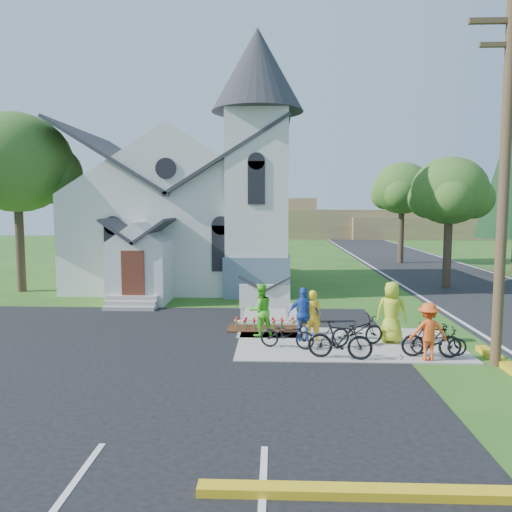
{
  "coord_description": "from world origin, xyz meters",
  "views": [
    {
      "loc": [
        -0.83,
        -15.21,
        4.39
      ],
      "look_at": [
        -1.6,
        5.0,
        2.39
      ],
      "focal_mm": 35.0,
      "sensor_mm": 36.0,
      "label": 1
    }
  ],
  "objects_px": {
    "cyclist_0": "(312,315)",
    "bike_0": "(287,334)",
    "cyclist_4": "(392,312)",
    "bike_1": "(340,340)",
    "cyclist_2": "(304,314)",
    "bike_2": "(357,331)",
    "bike_4": "(438,341)",
    "church_sign": "(265,297)",
    "cyclist_3": "(428,331)",
    "bike_3": "(431,340)",
    "cyclist_1": "(260,310)",
    "utility_pole": "(507,169)"
  },
  "relations": [
    {
      "from": "cyclist_2",
      "to": "bike_3",
      "type": "height_order",
      "value": "cyclist_2"
    },
    {
      "from": "cyclist_4",
      "to": "bike_1",
      "type": "bearing_deg",
      "value": 64.42
    },
    {
      "from": "bike_1",
      "to": "cyclist_2",
      "type": "xyz_separation_m",
      "value": [
        -0.92,
        1.92,
        0.32
      ]
    },
    {
      "from": "church_sign",
      "to": "bike_1",
      "type": "distance_m",
      "value": 4.96
    },
    {
      "from": "cyclist_0",
      "to": "bike_3",
      "type": "bearing_deg",
      "value": 148.8
    },
    {
      "from": "bike_0",
      "to": "cyclist_3",
      "type": "height_order",
      "value": "cyclist_3"
    },
    {
      "from": "utility_pole",
      "to": "cyclist_2",
      "type": "distance_m",
      "value": 7.25
    },
    {
      "from": "cyclist_0",
      "to": "cyclist_2",
      "type": "distance_m",
      "value": 0.27
    },
    {
      "from": "bike_2",
      "to": "bike_4",
      "type": "xyz_separation_m",
      "value": [
        2.22,
        -0.93,
        -0.06
      ]
    },
    {
      "from": "church_sign",
      "to": "bike_3",
      "type": "relative_size",
      "value": 1.29
    },
    {
      "from": "bike_4",
      "to": "bike_3",
      "type": "bearing_deg",
      "value": 136.08
    },
    {
      "from": "cyclist_0",
      "to": "bike_2",
      "type": "xyz_separation_m",
      "value": [
        1.37,
        -0.53,
        -0.36
      ]
    },
    {
      "from": "bike_0",
      "to": "cyclist_4",
      "type": "xyz_separation_m",
      "value": [
        3.36,
        0.81,
        0.55
      ]
    },
    {
      "from": "cyclist_4",
      "to": "bike_4",
      "type": "distance_m",
      "value": 1.82
    },
    {
      "from": "bike_1",
      "to": "cyclist_3",
      "type": "distance_m",
      "value": 2.5
    },
    {
      "from": "church_sign",
      "to": "bike_3",
      "type": "xyz_separation_m",
      "value": [
        4.9,
        -4.16,
        -0.47
      ]
    },
    {
      "from": "cyclist_2",
      "to": "cyclist_4",
      "type": "relative_size",
      "value": 0.89
    },
    {
      "from": "cyclist_0",
      "to": "church_sign",
      "type": "bearing_deg",
      "value": -61.71
    },
    {
      "from": "utility_pole",
      "to": "bike_1",
      "type": "bearing_deg",
      "value": 176.03
    },
    {
      "from": "church_sign",
      "to": "cyclist_3",
      "type": "distance_m",
      "value": 6.46
    },
    {
      "from": "bike_3",
      "to": "cyclist_4",
      "type": "bearing_deg",
      "value": 31.18
    },
    {
      "from": "cyclist_2",
      "to": "church_sign",
      "type": "bearing_deg",
      "value": -61.98
    },
    {
      "from": "utility_pole",
      "to": "cyclist_4",
      "type": "height_order",
      "value": "utility_pole"
    },
    {
      "from": "bike_4",
      "to": "bike_0",
      "type": "bearing_deg",
      "value": 89.46
    },
    {
      "from": "cyclist_0",
      "to": "cyclist_2",
      "type": "xyz_separation_m",
      "value": [
        -0.27,
        -0.01,
        0.04
      ]
    },
    {
      "from": "bike_1",
      "to": "cyclist_4",
      "type": "height_order",
      "value": "cyclist_4"
    },
    {
      "from": "cyclist_1",
      "to": "cyclist_4",
      "type": "distance_m",
      "value": 4.27
    },
    {
      "from": "bike_3",
      "to": "bike_4",
      "type": "distance_m",
      "value": 0.37
    },
    {
      "from": "cyclist_2",
      "to": "cyclist_3",
      "type": "bearing_deg",
      "value": 150.74
    },
    {
      "from": "cyclist_1",
      "to": "bike_4",
      "type": "bearing_deg",
      "value": 135.0
    },
    {
      "from": "church_sign",
      "to": "cyclist_0",
      "type": "bearing_deg",
      "value": -57.39
    },
    {
      "from": "cyclist_2",
      "to": "bike_2",
      "type": "height_order",
      "value": "cyclist_2"
    },
    {
      "from": "church_sign",
      "to": "bike_3",
      "type": "bearing_deg",
      "value": -40.29
    },
    {
      "from": "cyclist_2",
      "to": "bike_3",
      "type": "distance_m",
      "value": 3.97
    },
    {
      "from": "cyclist_1",
      "to": "bike_1",
      "type": "height_order",
      "value": "cyclist_1"
    },
    {
      "from": "utility_pole",
      "to": "bike_4",
      "type": "height_order",
      "value": "utility_pole"
    },
    {
      "from": "bike_3",
      "to": "cyclist_4",
      "type": "height_order",
      "value": "cyclist_4"
    },
    {
      "from": "bike_0",
      "to": "bike_4",
      "type": "bearing_deg",
      "value": -84.07
    },
    {
      "from": "cyclist_2",
      "to": "bike_2",
      "type": "relative_size",
      "value": 0.96
    },
    {
      "from": "cyclist_1",
      "to": "cyclist_2",
      "type": "distance_m",
      "value": 1.53
    },
    {
      "from": "church_sign",
      "to": "cyclist_0",
      "type": "height_order",
      "value": "cyclist_0"
    },
    {
      "from": "bike_0",
      "to": "bike_3",
      "type": "distance_m",
      "value": 4.22
    },
    {
      "from": "cyclist_0",
      "to": "cyclist_1",
      "type": "height_order",
      "value": "cyclist_1"
    },
    {
      "from": "cyclist_3",
      "to": "bike_4",
      "type": "xyz_separation_m",
      "value": [
        0.45,
        0.47,
        -0.41
      ]
    },
    {
      "from": "cyclist_3",
      "to": "cyclist_0",
      "type": "bearing_deg",
      "value": -32.04
    },
    {
      "from": "cyclist_0",
      "to": "bike_0",
      "type": "bearing_deg",
      "value": 43.34
    },
    {
      "from": "church_sign",
      "to": "cyclist_4",
      "type": "distance_m",
      "value": 4.85
    },
    {
      "from": "cyclist_0",
      "to": "bike_4",
      "type": "relative_size",
      "value": 1.06
    },
    {
      "from": "bike_1",
      "to": "utility_pole",
      "type": "bearing_deg",
      "value": -83.4
    },
    {
      "from": "bike_2",
      "to": "cyclist_0",
      "type": "bearing_deg",
      "value": 46.94
    }
  ]
}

